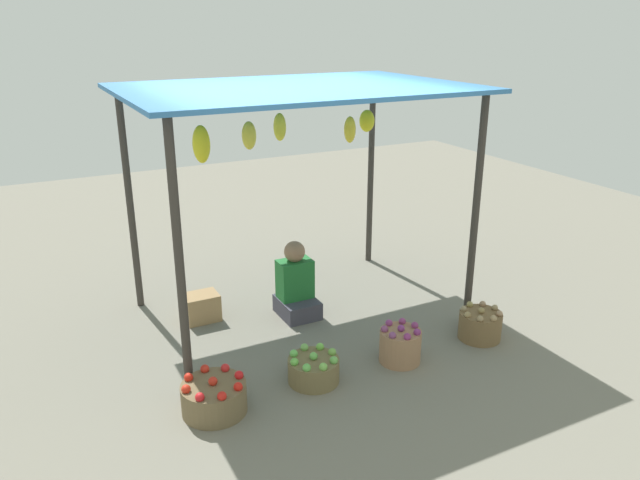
{
  "coord_description": "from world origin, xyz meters",
  "views": [
    {
      "loc": [
        -2.4,
        -5.15,
        2.85
      ],
      "look_at": [
        0.0,
        -0.48,
        0.95
      ],
      "focal_mm": 34.58,
      "sensor_mm": 36.0,
      "label": 1
    }
  ],
  "objects_px": {
    "basket_red_tomatoes": "(214,397)",
    "wooden_crate_near_vendor": "(202,307)",
    "basket_purple_onions": "(400,345)",
    "basket_potatoes": "(480,325)",
    "basket_green_apples": "(314,369)",
    "vendor_person": "(296,287)"
  },
  "relations": [
    {
      "from": "basket_red_tomatoes",
      "to": "wooden_crate_near_vendor",
      "type": "height_order",
      "value": "basket_red_tomatoes"
    },
    {
      "from": "basket_purple_onions",
      "to": "basket_potatoes",
      "type": "height_order",
      "value": "basket_purple_onions"
    },
    {
      "from": "basket_red_tomatoes",
      "to": "basket_purple_onions",
      "type": "xyz_separation_m",
      "value": [
        1.68,
        -0.03,
        0.03
      ]
    },
    {
      "from": "basket_red_tomatoes",
      "to": "wooden_crate_near_vendor",
      "type": "distance_m",
      "value": 1.57
    },
    {
      "from": "basket_green_apples",
      "to": "basket_purple_onions",
      "type": "relative_size",
      "value": 1.18
    },
    {
      "from": "basket_red_tomatoes",
      "to": "basket_potatoes",
      "type": "bearing_deg",
      "value": -0.7
    },
    {
      "from": "basket_red_tomatoes",
      "to": "basket_potatoes",
      "type": "height_order",
      "value": "basket_potatoes"
    },
    {
      "from": "basket_green_apples",
      "to": "basket_potatoes",
      "type": "xyz_separation_m",
      "value": [
        1.72,
        -0.06,
        0.03
      ]
    },
    {
      "from": "basket_potatoes",
      "to": "wooden_crate_near_vendor",
      "type": "distance_m",
      "value": 2.71
    },
    {
      "from": "basket_purple_onions",
      "to": "wooden_crate_near_vendor",
      "type": "relative_size",
      "value": 1.09
    },
    {
      "from": "basket_green_apples",
      "to": "wooden_crate_near_vendor",
      "type": "xyz_separation_m",
      "value": [
        -0.5,
        1.5,
        0.03
      ]
    },
    {
      "from": "basket_red_tomatoes",
      "to": "basket_green_apples",
      "type": "height_order",
      "value": "basket_red_tomatoes"
    },
    {
      "from": "basket_green_apples",
      "to": "basket_potatoes",
      "type": "distance_m",
      "value": 1.72
    },
    {
      "from": "wooden_crate_near_vendor",
      "to": "basket_potatoes",
      "type": "bearing_deg",
      "value": -35.05
    },
    {
      "from": "vendor_person",
      "to": "basket_red_tomatoes",
      "type": "bearing_deg",
      "value": -136.14
    },
    {
      "from": "vendor_person",
      "to": "wooden_crate_near_vendor",
      "type": "bearing_deg",
      "value": 160.5
    },
    {
      "from": "vendor_person",
      "to": "basket_red_tomatoes",
      "type": "xyz_separation_m",
      "value": [
        -1.26,
        -1.21,
        -0.17
      ]
    },
    {
      "from": "vendor_person",
      "to": "basket_green_apples",
      "type": "relative_size",
      "value": 1.82
    },
    {
      "from": "basket_purple_onions",
      "to": "wooden_crate_near_vendor",
      "type": "bearing_deg",
      "value": 130.18
    },
    {
      "from": "vendor_person",
      "to": "basket_potatoes",
      "type": "xyz_separation_m",
      "value": [
        1.33,
        -1.24,
        -0.16
      ]
    },
    {
      "from": "basket_red_tomatoes",
      "to": "basket_green_apples",
      "type": "xyz_separation_m",
      "value": [
        0.86,
        0.03,
        -0.01
      ]
    },
    {
      "from": "basket_red_tomatoes",
      "to": "wooden_crate_near_vendor",
      "type": "xyz_separation_m",
      "value": [
        0.37,
        1.52,
        0.01
      ]
    }
  ]
}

